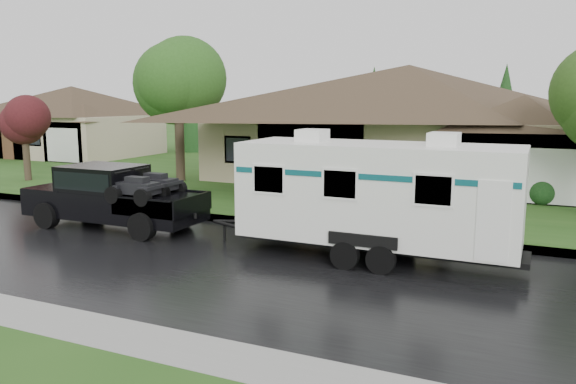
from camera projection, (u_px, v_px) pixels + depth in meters
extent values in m
plane|color=#254E18|center=(231.00, 241.00, 16.54)|extent=(140.00, 140.00, 0.00)
cube|color=black|center=(193.00, 258.00, 14.75)|extent=(140.00, 8.00, 0.01)
cube|color=gray|center=(265.00, 223.00, 18.55)|extent=(140.00, 0.50, 0.15)
cube|color=#254E18|center=(372.00, 175.00, 30.01)|extent=(140.00, 26.00, 0.15)
cube|color=tan|center=(406.00, 149.00, 28.03)|extent=(18.00, 10.00, 3.00)
pyramid|color=#3C2E20|center=(409.00, 65.00, 27.35)|extent=(19.44, 10.80, 2.60)
cube|color=tan|center=(520.00, 163.00, 23.17)|extent=(5.76, 4.00, 2.70)
cube|color=tan|center=(74.00, 135.00, 39.60)|extent=(10.00, 8.00, 2.80)
pyramid|color=#3C2E20|center=(71.00, 86.00, 39.03)|extent=(10.80, 8.64, 2.00)
cube|color=tan|center=(86.00, 140.00, 36.61)|extent=(3.20, 4.00, 2.52)
cylinder|color=#382B1E|center=(180.00, 150.00, 27.31)|extent=(0.45, 0.45, 3.00)
sphere|color=#336922|center=(178.00, 81.00, 26.77)|extent=(4.14, 4.14, 4.14)
cylinder|color=#382B1E|center=(27.00, 162.00, 27.50)|extent=(0.33, 0.33, 1.81)
sphere|color=#4E181B|center=(24.00, 121.00, 27.17)|extent=(2.50, 2.50, 2.50)
sphere|color=#143814|center=(251.00, 173.00, 26.54)|extent=(1.00, 1.00, 1.00)
sphere|color=#143814|center=(300.00, 176.00, 25.51)|extent=(1.00, 1.00, 1.00)
sphere|color=#143814|center=(353.00, 179.00, 24.49)|extent=(1.00, 1.00, 1.00)
sphere|color=#143814|center=(410.00, 183.00, 23.47)|extent=(1.00, 1.00, 1.00)
sphere|color=#143814|center=(473.00, 187.00, 22.44)|extent=(1.00, 1.00, 1.00)
sphere|color=#143814|center=(542.00, 191.00, 21.42)|extent=(1.00, 1.00, 1.00)
cube|color=black|center=(114.00, 204.00, 18.10)|extent=(6.03, 2.01, 0.86)
cube|color=black|center=(62.00, 191.00, 18.95)|extent=(1.61, 1.96, 0.35)
cube|color=black|center=(103.00, 179.00, 18.13)|extent=(2.41, 1.89, 0.91)
cube|color=black|center=(103.00, 178.00, 18.12)|extent=(2.21, 1.93, 0.55)
cube|color=black|center=(162.00, 202.00, 17.29)|extent=(2.21, 1.91, 0.06)
cylinder|color=black|center=(47.00, 215.00, 18.05)|extent=(0.84, 0.32, 0.84)
cylinder|color=black|center=(91.00, 205.00, 19.82)|extent=(0.84, 0.32, 0.84)
cylinder|color=black|center=(142.00, 227.00, 16.50)|extent=(0.84, 0.32, 0.84)
cylinder|color=black|center=(181.00, 214.00, 18.27)|extent=(0.84, 0.32, 0.84)
cube|color=white|center=(377.00, 192.00, 14.39)|extent=(7.04, 2.41, 2.46)
cube|color=black|center=(376.00, 244.00, 14.62)|extent=(7.44, 1.21, 0.14)
cube|color=#0B4C53|center=(378.00, 171.00, 14.30)|extent=(6.90, 2.43, 0.14)
cube|color=white|center=(312.00, 135.00, 14.90)|extent=(0.70, 0.80, 0.32)
cube|color=white|center=(444.00, 139.00, 13.51)|extent=(0.70, 0.80, 0.32)
cylinder|color=black|center=(345.00, 255.00, 13.75)|extent=(0.70, 0.24, 0.70)
cylinder|color=black|center=(372.00, 234.00, 15.88)|extent=(0.70, 0.24, 0.70)
cylinder|color=black|center=(381.00, 260.00, 13.38)|extent=(0.70, 0.24, 0.70)
cylinder|color=black|center=(403.00, 237.00, 15.51)|extent=(0.70, 0.24, 0.70)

